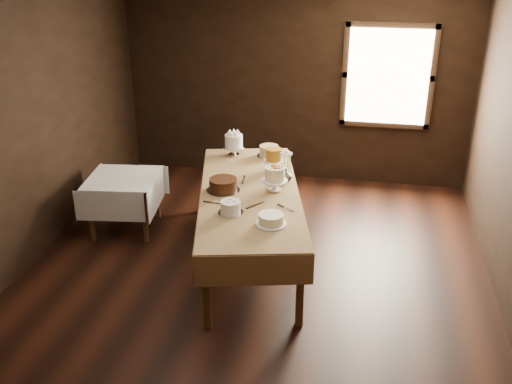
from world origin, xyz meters
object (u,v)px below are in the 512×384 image
at_px(display_table, 250,196).
at_px(cake_swirl, 231,208).
at_px(cake_server_b, 289,210).
at_px(cake_caramel, 274,161).
at_px(cake_server_c, 244,178).
at_px(cake_server_e, 218,204).
at_px(cake_chocolate, 223,185).
at_px(cake_server_d, 276,180).
at_px(cake_cream, 271,220).
at_px(cake_meringue, 234,146).
at_px(cake_flowers, 275,180).
at_px(cake_server_a, 258,204).
at_px(flower_vase, 286,175).
at_px(side_table, 123,183).
at_px(cake_speckled, 269,151).

distance_m(display_table, cake_swirl, 0.59).
bearing_deg(cake_server_b, cake_caramel, 146.62).
bearing_deg(cake_server_c, cake_server_e, 165.14).
xyz_separation_m(display_table, cake_chocolate, (-0.28, -0.06, 0.13)).
xyz_separation_m(cake_swirl, cake_server_d, (0.31, 0.93, -0.06)).
xyz_separation_m(cake_cream, cake_server_c, (-0.50, 1.06, -0.05)).
distance_m(cake_meringue, cake_flowers, 1.19).
bearing_deg(cake_server_d, cake_swirl, -149.88).
distance_m(cake_chocolate, cake_flowers, 0.56).
bearing_deg(display_table, cake_server_e, -122.67).
xyz_separation_m(cake_caramel, cake_server_b, (0.33, -1.02, -0.12)).
height_order(cake_server_a, cake_server_b, same).
bearing_deg(cake_meringue, display_table, -67.82).
bearing_deg(cake_chocolate, cake_server_c, 70.06).
relative_size(cake_flowers, cake_cream, 0.95).
distance_m(display_table, cake_server_d, 0.43).
xyz_separation_m(cake_cream, cake_server_a, (-0.21, 0.41, -0.05)).
distance_m(cake_flowers, flower_vase, 0.29).
bearing_deg(cake_server_c, display_table, -163.78).
bearing_deg(cake_server_e, cake_server_b, 7.71).
bearing_deg(cake_server_e, cake_cream, -21.61).
relative_size(cake_meringue, cake_caramel, 1.00).
height_order(cake_meringue, cake_server_c, cake_meringue).
bearing_deg(cake_server_a, cake_server_c, 61.29).
bearing_deg(flower_vase, display_table, -135.10).
relative_size(cake_flowers, cake_server_a, 1.18).
height_order(cake_meringue, cake_swirl, cake_meringue).
bearing_deg(cake_meringue, side_table, -152.61).
height_order(cake_server_b, flower_vase, flower_vase).
bearing_deg(cake_caramel, cake_meringue, 144.92).
xyz_separation_m(cake_swirl, cake_server_e, (-0.18, 0.18, -0.06)).
distance_m(cake_cream, cake_server_c, 1.18).
relative_size(display_table, cake_server_b, 11.99).
distance_m(cake_speckled, cake_server_a, 1.41).
bearing_deg(cake_server_e, cake_chocolate, 102.17).
bearing_deg(cake_server_b, cake_flowers, 154.68).
bearing_deg(flower_vase, cake_cream, -88.75).
bearing_deg(cake_flowers, flower_vase, 74.20).
bearing_deg(cake_cream, cake_chocolate, 133.98).
distance_m(cake_meringue, cake_server_e, 1.45).
relative_size(side_table, cake_swirl, 3.66).
height_order(cake_speckled, cake_server_b, cake_speckled).
bearing_deg(cake_swirl, cake_server_e, 134.43).
height_order(cake_server_a, flower_vase, flower_vase).
bearing_deg(cake_swirl, cake_chocolate, 112.05).
bearing_deg(cake_cream, side_table, 151.04).
relative_size(display_table, cake_flowers, 10.14).
distance_m(cake_flowers, cake_server_e, 0.70).
bearing_deg(flower_vase, cake_speckled, 113.66).
height_order(cake_speckled, cake_chocolate, same).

